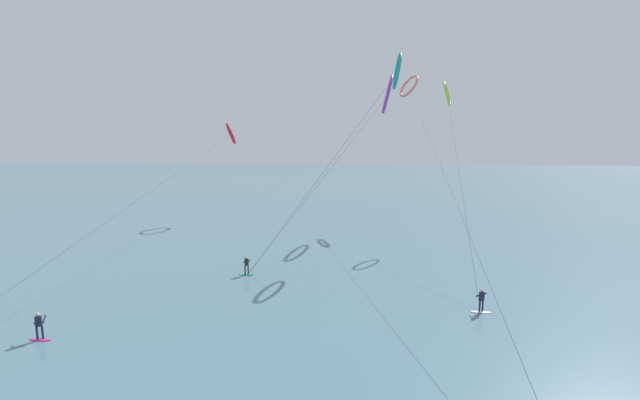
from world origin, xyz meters
TOP-DOWN VIEW (x-y plane):
  - sea_water at (0.00, 108.82)m, footprint 400.00×200.00m
  - surfer_ivory at (10.70, 28.71)m, footprint 1.40×0.70m
  - surfer_magenta at (-16.59, 22.04)m, footprint 1.40×0.67m
  - surfer_emerald at (-7.64, 34.69)m, footprint 1.40×0.71m
  - kite_lime at (12.71, 52.98)m, footprint 2.98×26.02m
  - kite_violet at (5.70, 56.83)m, footprint 14.17×24.81m
  - kite_crimson at (-17.40, 60.80)m, footprint 3.32×50.97m
  - kite_teal at (6.03, 46.78)m, footprint 14.17×14.09m
  - kite_coral at (9.11, 62.30)m, footprint 3.58×54.57m

SIDE VIEW (x-z plane):
  - sea_water at x=0.00m, z-range 0.00..0.08m
  - surfer_ivory at x=10.70m, z-range -0.03..1.67m
  - surfer_magenta at x=-16.59m, z-range -0.03..1.67m
  - surfer_emerald at x=-7.64m, z-range -0.03..1.67m
  - kite_crimson at x=-17.40m, z-range 5.62..20.22m
  - kite_lime at x=12.71m, z-range 7.95..27.04m
  - kite_violet at x=5.70m, z-range 7.70..28.33m
  - kite_teal at x=6.03m, z-range 8.65..29.91m
  - kite_coral at x=9.11m, z-range 8.97..30.43m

